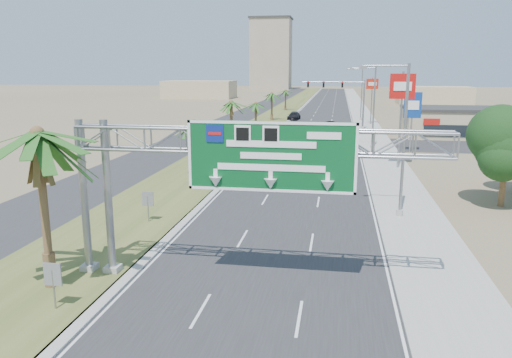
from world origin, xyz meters
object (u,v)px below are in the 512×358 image
at_px(pole_sign_blue, 413,107).
at_px(pole_sign_red_far, 372,88).
at_px(sign_gantry, 237,153).
at_px(car_left_lane, 262,152).
at_px(store_building, 468,123).
at_px(palm_near, 37,135).
at_px(signal_mast, 351,100).
at_px(car_far, 294,116).
at_px(pole_sign_red_near, 402,92).
at_px(car_right_lane, 330,126).
at_px(car_mid_lane, 305,133).

xyz_separation_m(pole_sign_blue, pole_sign_red_far, (-2.80, 30.99, 1.24)).
xyz_separation_m(sign_gantry, car_left_lane, (-3.88, 32.55, -5.32)).
distance_m(store_building, pole_sign_red_far, 20.36).
bearing_deg(palm_near, signal_mast, 77.34).
distance_m(palm_near, car_far, 79.94).
xyz_separation_m(signal_mast, pole_sign_red_far, (3.83, 9.02, 1.70)).
xyz_separation_m(pole_sign_red_near, pole_sign_blue, (2.55, 10.63, -2.17)).
bearing_deg(car_left_lane, car_right_lane, 77.76).
height_order(signal_mast, car_right_lane, signal_mast).
xyz_separation_m(sign_gantry, car_far, (-4.34, 77.69, -5.33)).
bearing_deg(store_building, car_mid_lane, -167.78).
bearing_deg(car_right_lane, car_far, 113.81).
relative_size(sign_gantry, car_far, 3.34).
xyz_separation_m(car_left_lane, pole_sign_blue, (16.74, 7.52, 4.58)).
distance_m(palm_near, car_mid_lane, 53.85).
bearing_deg(car_far, car_right_lane, -61.20).
height_order(palm_near, store_building, palm_near).
distance_m(store_building, pole_sign_blue, 19.26).
distance_m(car_left_lane, car_far, 45.14).
bearing_deg(car_left_lane, store_building, 42.79).
height_order(palm_near, pole_sign_blue, palm_near).
xyz_separation_m(signal_mast, car_mid_lane, (-6.60, -11.05, -4.12)).
relative_size(signal_mast, car_right_lane, 1.98).
bearing_deg(pole_sign_red_near, pole_sign_red_far, 90.35).
distance_m(car_left_lane, pole_sign_red_far, 41.37).
height_order(sign_gantry, car_mid_lane, sign_gantry).
distance_m(palm_near, pole_sign_blue, 46.98).
height_order(car_right_lane, car_far, car_far).
bearing_deg(car_mid_lane, car_far, 104.23).
bearing_deg(sign_gantry, pole_sign_red_near, 70.69).
height_order(store_building, pole_sign_blue, pole_sign_blue).
distance_m(signal_mast, car_right_lane, 5.41).
distance_m(car_far, pole_sign_blue, 41.61).
bearing_deg(car_mid_lane, pole_sign_red_far, 68.31).
xyz_separation_m(store_building, pole_sign_red_far, (-13.00, 14.99, 4.55)).
distance_m(car_left_lane, car_right_lane, 28.89).
bearing_deg(sign_gantry, store_building, 67.64).
distance_m(car_mid_lane, pole_sign_red_far, 23.35).
bearing_deg(store_building, palm_near, -118.28).
height_order(signal_mast, store_building, signal_mast).
xyz_separation_m(car_far, pole_sign_blue, (17.20, -37.61, 4.59)).
height_order(pole_sign_red_near, pole_sign_red_far, pole_sign_red_near).
height_order(signal_mast, car_mid_lane, signal_mast).
xyz_separation_m(sign_gantry, pole_sign_blue, (12.86, 40.07, -0.74)).
xyz_separation_m(sign_gantry, palm_near, (-8.14, -1.93, 0.87)).
xyz_separation_m(signal_mast, pole_sign_red_near, (4.08, -32.60, 2.63)).
relative_size(store_building, pole_sign_blue, 2.47).
height_order(signal_mast, pole_sign_red_near, pole_sign_red_near).
xyz_separation_m(store_building, car_mid_lane, (-23.43, -5.07, -1.27)).
bearing_deg(car_far, store_building, -32.86).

